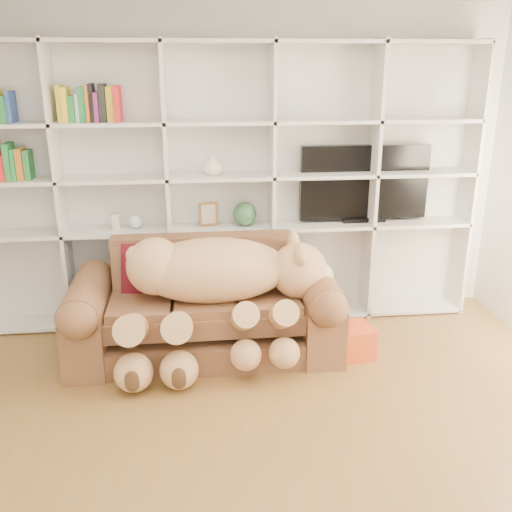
{
  "coord_description": "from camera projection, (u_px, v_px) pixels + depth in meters",
  "views": [
    {
      "loc": [
        -0.23,
        -2.46,
        2.21
      ],
      "look_at": [
        0.23,
        1.63,
        0.81
      ],
      "focal_mm": 40.0,
      "sensor_mm": 36.0,
      "label": 1
    }
  ],
  "objects": [
    {
      "name": "tv",
      "position": [
        364.0,
        184.0,
        5.02
      ],
      "size": [
        1.14,
        0.18,
        0.67
      ],
      "color": "black",
      "rests_on": "bookshelf"
    },
    {
      "name": "wall_back",
      "position": [
        219.0,
        167.0,
        4.97
      ],
      "size": [
        5.0,
        0.02,
        2.7
      ],
      "primitive_type": "cube",
      "color": "silver",
      "rests_on": "floor"
    },
    {
      "name": "shelf_vase",
      "position": [
        213.0,
        165.0,
        4.77
      ],
      "size": [
        0.21,
        0.21,
        0.17
      ],
      "primitive_type": "imported",
      "rotation": [
        0.0,
        0.0,
        -0.33
      ],
      "color": "silver",
      "rests_on": "bookshelf"
    },
    {
      "name": "throw_pillow",
      "position": [
        149.0,
        270.0,
        4.52
      ],
      "size": [
        0.44,
        0.28,
        0.43
      ],
      "primitive_type": "cube",
      "rotation": [
        -0.24,
        0.0,
        -0.13
      ],
      "color": "#510D15",
      "rests_on": "sofa"
    },
    {
      "name": "bookshelf",
      "position": [
        192.0,
        175.0,
        4.83
      ],
      "size": [
        4.43,
        0.35,
        2.4
      ],
      "color": "silver",
      "rests_on": "floor"
    },
    {
      "name": "floor",
      "position": [
        247.0,
        498.0,
        3.06
      ],
      "size": [
        5.0,
        5.0,
        0.0
      ],
      "primitive_type": "plane",
      "color": "brown",
      "rests_on": "ground"
    },
    {
      "name": "green_vase",
      "position": [
        245.0,
        214.0,
        4.93
      ],
      "size": [
        0.21,
        0.21,
        0.21
      ],
      "primitive_type": "sphere",
      "color": "#2D5934",
      "rests_on": "bookshelf"
    },
    {
      "name": "snow_globe",
      "position": [
        136.0,
        222.0,
        4.85
      ],
      "size": [
        0.11,
        0.11,
        0.11
      ],
      "primitive_type": "sphere",
      "color": "white",
      "rests_on": "bookshelf"
    },
    {
      "name": "gift_box",
      "position": [
        351.0,
        341.0,
        4.5
      ],
      "size": [
        0.35,
        0.33,
        0.25
      ],
      "primitive_type": "cube",
      "rotation": [
        0.0,
        0.0,
        0.14
      ],
      "color": "#CF4A1B",
      "rests_on": "floor"
    },
    {
      "name": "sofa",
      "position": [
        205.0,
        312.0,
        4.53
      ],
      "size": [
        2.08,
        0.9,
        0.88
      ],
      "color": "brown",
      "rests_on": "floor"
    },
    {
      "name": "teddy_bear",
      "position": [
        216.0,
        286.0,
        4.28
      ],
      "size": [
        1.68,
        0.89,
        0.97
      ],
      "rotation": [
        0.0,
        0.0,
        0.11
      ],
      "color": "tan",
      "rests_on": "sofa"
    },
    {
      "name": "picture_frame",
      "position": [
        208.0,
        214.0,
        4.9
      ],
      "size": [
        0.17,
        0.06,
        0.21
      ],
      "primitive_type": "cube",
      "rotation": [
        0.0,
        0.0,
        0.21
      ],
      "color": "brown",
      "rests_on": "bookshelf"
    },
    {
      "name": "figurine_short",
      "position": [
        115.0,
        222.0,
        4.83
      ],
      "size": [
        0.1,
        0.1,
        0.13
      ],
      "primitive_type": "cylinder",
      "rotation": [
        0.0,
        0.0,
        0.27
      ],
      "color": "beige",
      "rests_on": "bookshelf"
    },
    {
      "name": "figurine_tall",
      "position": [
        115.0,
        221.0,
        4.83
      ],
      "size": [
        0.07,
        0.07,
        0.14
      ],
      "primitive_type": "cylinder",
      "rotation": [
        0.0,
        0.0,
        0.01
      ],
      "color": "beige",
      "rests_on": "bookshelf"
    }
  ]
}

